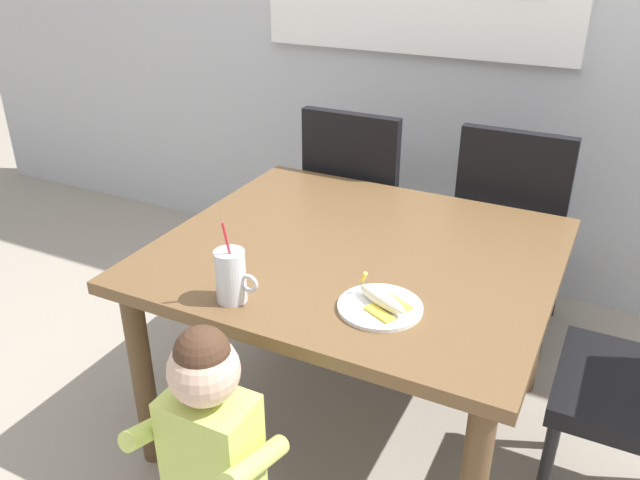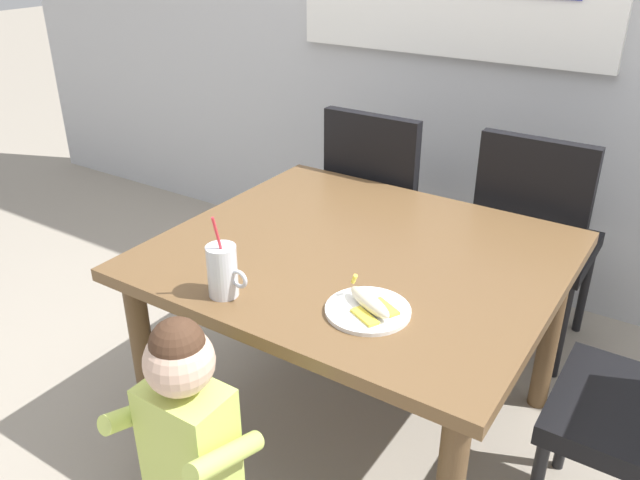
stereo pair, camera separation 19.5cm
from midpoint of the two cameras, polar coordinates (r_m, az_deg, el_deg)
ground_plane at (r=2.44m, az=5.41°, el=-15.89°), size 24.00×24.00×0.00m
dining_table at (r=2.07m, az=6.14°, el=-3.15°), size 1.22×1.10×0.71m
dining_chair_left at (r=2.81m, az=7.47°, el=3.32°), size 0.44×0.45×0.96m
dining_chair_right at (r=2.68m, az=20.51°, el=0.49°), size 0.44×0.44×0.96m
toddler_standing at (r=1.65m, az=-8.38°, el=-16.29°), size 0.33×0.24×0.84m
milk_cup at (r=1.76m, az=-5.53°, el=-3.10°), size 0.13×0.08×0.25m
snack_plate at (r=1.72m, az=7.56°, el=-6.33°), size 0.23×0.23×0.01m
peeled_banana at (r=1.70m, az=7.78°, el=-5.68°), size 0.17×0.14×0.07m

